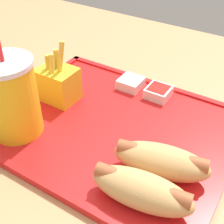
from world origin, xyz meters
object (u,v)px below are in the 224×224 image
fries_carton (58,83)px  sauce_cup_mayo (131,83)px  sauce_cup_ketchup (158,92)px  hot_dog_far (142,190)px  hot_dog_near (161,161)px  soda_cup (11,98)px

fries_carton → sauce_cup_mayo: (-0.10, -0.11, -0.03)m
fries_carton → sauce_cup_mayo: 0.15m
sauce_cup_ketchup → hot_dog_far: bearing=110.2°
hot_dog_near → fries_carton: bearing=-15.6°
sauce_cup_mayo → hot_dog_near: bearing=130.1°
fries_carton → sauce_cup_ketchup: 0.20m
soda_cup → fries_carton: size_ratio=1.38×
soda_cup → sauce_cup_ketchup: bearing=-126.4°
hot_dog_near → sauce_cup_ketchup: hot_dog_near is taller
hot_dog_near → sauce_cup_ketchup: bearing=-63.7°
hot_dog_far → sauce_cup_ketchup: hot_dog_far is taller
hot_dog_far → fries_carton: fries_carton is taller
sauce_cup_ketchup → hot_dog_near: bearing=116.3°
sauce_cup_ketchup → soda_cup: bearing=53.6°
sauce_cup_mayo → sauce_cup_ketchup: bearing=179.8°
sauce_cup_mayo → sauce_cup_ketchup: 0.06m
sauce_cup_ketchup → fries_carton: bearing=34.0°
soda_cup → hot_dog_far: 0.25m
fries_carton → sauce_cup_mayo: bearing=-132.3°
fries_carton → sauce_cup_ketchup: bearing=-146.0°
fries_carton → hot_dog_near: bearing=164.4°
fries_carton → sauce_cup_mayo: size_ratio=2.65×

